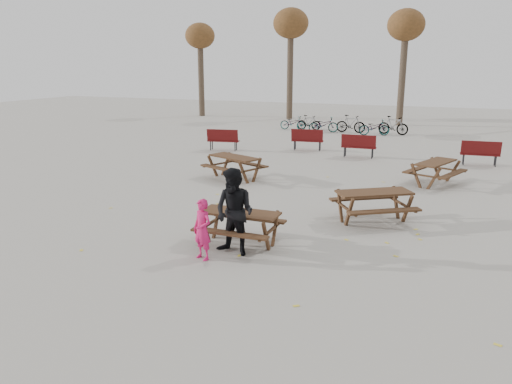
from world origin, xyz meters
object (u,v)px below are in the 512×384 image
(child, at_px, (202,230))
(picnic_table_east, at_px, (373,207))
(food_tray, at_px, (239,213))
(main_picnic_table, at_px, (240,220))
(soda_bottle, at_px, (240,210))
(picnic_table_north, at_px, (234,168))
(picnic_table_far, at_px, (435,173))
(adult, at_px, (234,212))

(child, bearing_deg, picnic_table_east, 74.14)
(child, xyz_separation_m, picnic_table_east, (2.99, 3.93, -0.25))
(food_tray, height_order, picnic_table_east, picnic_table_east)
(main_picnic_table, height_order, food_tray, food_tray)
(soda_bottle, height_order, child, child)
(picnic_table_east, bearing_deg, food_tray, -163.73)
(picnic_table_north, bearing_deg, food_tray, -42.24)
(food_tray, xyz_separation_m, picnic_table_far, (3.88, 7.94, -0.39))
(main_picnic_table, height_order, picnic_table_east, picnic_table_east)
(main_picnic_table, distance_m, picnic_table_east, 3.83)
(picnic_table_east, relative_size, picnic_table_far, 1.03)
(main_picnic_table, bearing_deg, picnic_table_east, 47.03)
(soda_bottle, bearing_deg, picnic_table_north, 114.97)
(soda_bottle, relative_size, picnic_table_north, 0.09)
(food_tray, distance_m, picnic_table_far, 8.85)
(child, bearing_deg, picnic_table_north, 130.11)
(child, height_order, picnic_table_north, child)
(adult, distance_m, picnic_table_north, 7.25)
(food_tray, distance_m, child, 1.06)
(soda_bottle, bearing_deg, picnic_table_east, 48.37)
(food_tray, relative_size, child, 0.14)
(soda_bottle, distance_m, child, 1.13)
(main_picnic_table, xyz_separation_m, food_tray, (0.05, -0.17, 0.21))
(soda_bottle, height_order, adult, adult)
(main_picnic_table, relative_size, child, 1.36)
(soda_bottle, xyz_separation_m, picnic_table_east, (2.57, 2.89, -0.43))
(food_tray, xyz_separation_m, soda_bottle, (-0.01, 0.08, 0.05))
(main_picnic_table, relative_size, picnic_table_east, 0.94)
(adult, distance_m, picnic_table_far, 9.22)
(adult, height_order, picnic_table_east, adult)
(main_picnic_table, bearing_deg, food_tray, -74.44)
(food_tray, relative_size, picnic_table_far, 0.10)
(main_picnic_table, relative_size, adult, 0.94)
(main_picnic_table, xyz_separation_m, child, (-0.38, -1.13, 0.07))
(main_picnic_table, bearing_deg, soda_bottle, -70.31)
(food_tray, relative_size, soda_bottle, 1.06)
(picnic_table_north, distance_m, picnic_table_far, 6.96)
(adult, xyz_separation_m, picnic_table_far, (3.80, 8.38, -0.55))
(main_picnic_table, relative_size, picnic_table_far, 0.96)
(child, xyz_separation_m, picnic_table_north, (-2.42, 7.13, -0.24))
(adult, bearing_deg, picnic_table_far, 75.86)
(main_picnic_table, height_order, adult, adult)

